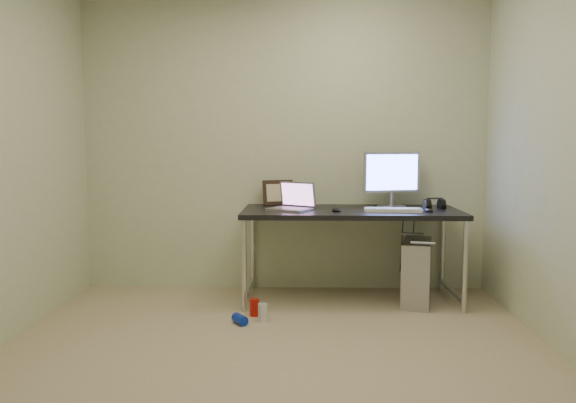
# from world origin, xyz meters

# --- Properties ---
(floor) EXTENTS (3.50, 3.50, 0.00)m
(floor) POSITION_xyz_m (0.00, 0.00, 0.00)
(floor) COLOR tan
(floor) RESTS_ON ground
(wall_back) EXTENTS (3.50, 0.02, 2.50)m
(wall_back) POSITION_xyz_m (0.00, 1.75, 1.25)
(wall_back) COLOR beige
(wall_back) RESTS_ON ground
(desk) EXTENTS (1.75, 0.77, 0.75)m
(desk) POSITION_xyz_m (0.56, 1.37, 0.68)
(desk) COLOR black
(desk) RESTS_ON ground
(tower_computer) EXTENTS (0.33, 0.53, 0.54)m
(tower_computer) POSITION_xyz_m (1.08, 1.28, 0.26)
(tower_computer) COLOR #B3B3B9
(tower_computer) RESTS_ON ground
(cable_a) EXTENTS (0.01, 0.16, 0.69)m
(cable_a) POSITION_xyz_m (1.03, 1.70, 0.40)
(cable_a) COLOR black
(cable_a) RESTS_ON ground
(cable_b) EXTENTS (0.02, 0.11, 0.71)m
(cable_b) POSITION_xyz_m (1.12, 1.68, 0.38)
(cable_b) COLOR black
(cable_b) RESTS_ON ground
(can_red) EXTENTS (0.09, 0.09, 0.13)m
(can_red) POSITION_xyz_m (-0.19, 0.91, 0.06)
(can_red) COLOR #B6160D
(can_red) RESTS_ON ground
(can_white) EXTENTS (0.08, 0.08, 0.13)m
(can_white) POSITION_xyz_m (-0.12, 0.79, 0.06)
(can_white) COLOR silver
(can_white) RESTS_ON ground
(can_blue) EXTENTS (0.13, 0.15, 0.07)m
(can_blue) POSITION_xyz_m (-0.28, 0.72, 0.04)
(can_blue) COLOR #0B28B9
(can_blue) RESTS_ON ground
(laptop) EXTENTS (0.41, 0.39, 0.22)m
(laptop) POSITION_xyz_m (0.09, 1.33, 0.80)
(laptop) COLOR #A6A6AD
(laptop) RESTS_ON desk
(monitor) EXTENTS (0.49, 0.19, 0.46)m
(monitor) POSITION_xyz_m (0.91, 1.56, 1.02)
(monitor) COLOR #A6A6AD
(monitor) RESTS_ON desk
(keyboard) EXTENTS (0.45, 0.17, 0.03)m
(keyboard) POSITION_xyz_m (0.87, 1.23, 0.76)
(keyboard) COLOR silver
(keyboard) RESTS_ON desk
(mouse_right) EXTENTS (0.07, 0.10, 0.03)m
(mouse_right) POSITION_xyz_m (1.15, 1.23, 0.77)
(mouse_right) COLOR black
(mouse_right) RESTS_ON desk
(mouse_left) EXTENTS (0.09, 0.13, 0.04)m
(mouse_left) POSITION_xyz_m (0.43, 1.24, 0.77)
(mouse_left) COLOR black
(mouse_left) RESTS_ON desk
(headphones) EXTENTS (0.18, 0.11, 0.11)m
(headphones) POSITION_xyz_m (1.25, 1.44, 0.78)
(headphones) COLOR black
(headphones) RESTS_ON desk
(picture_frame) EXTENTS (0.28, 0.16, 0.22)m
(picture_frame) POSITION_xyz_m (-0.05, 1.69, 0.86)
(picture_frame) COLOR black
(picture_frame) RESTS_ON desk
(webcam) EXTENTS (0.05, 0.04, 0.13)m
(webcam) POSITION_xyz_m (0.10, 1.61, 0.85)
(webcam) COLOR silver
(webcam) RESTS_ON desk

